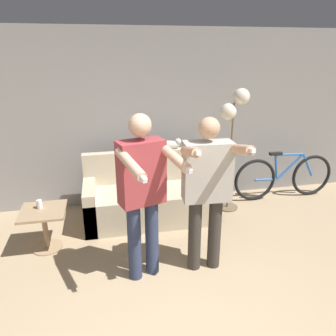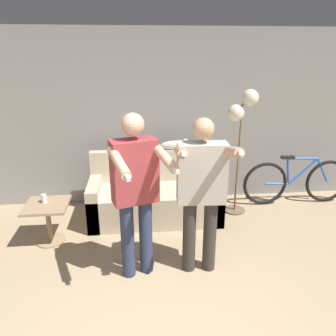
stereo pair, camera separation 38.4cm
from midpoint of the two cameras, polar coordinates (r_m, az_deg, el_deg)
wall_back at (r=4.96m, az=-2.03°, el=8.44°), size 10.00×0.05×2.60m
couch at (r=4.68m, az=0.06°, el=-5.25°), size 1.82×0.82×0.92m
person_left at (r=3.21m, az=-2.28°, el=-3.47°), size 0.64×0.77×1.74m
person_right at (r=3.32m, az=9.18°, el=-3.29°), size 0.58×0.69×1.68m
cat at (r=4.75m, az=3.46°, el=4.01°), size 0.52×0.11×0.16m
floor_lamp at (r=4.66m, az=15.13°, el=8.58°), size 0.41×0.32×1.79m
side_table at (r=4.26m, az=-17.81°, el=-7.77°), size 0.51×0.51×0.51m
cup at (r=4.23m, az=-18.41°, el=-5.11°), size 0.07×0.07×0.11m
bicycle at (r=5.52m, az=23.34°, el=-2.22°), size 1.69×0.07×0.78m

